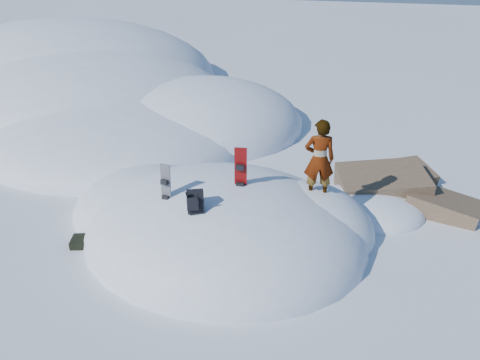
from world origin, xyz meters
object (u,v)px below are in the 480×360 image
(snowboard_red, at_px, (240,178))
(person, at_px, (319,159))
(snowboard_dark, at_px, (166,191))
(backpack, at_px, (195,202))

(snowboard_red, xyz_separation_m, person, (1.68, 0.76, 0.37))
(snowboard_dark, bearing_deg, backpack, -14.82)
(snowboard_dark, xyz_separation_m, person, (3.16, 1.64, 0.51))
(person, bearing_deg, backpack, 25.56)
(snowboard_red, xyz_separation_m, snowboard_dark, (-1.48, -0.89, -0.14))
(snowboard_red, height_order, snowboard_dark, snowboard_red)
(person, bearing_deg, snowboard_red, 8.68)
(snowboard_red, bearing_deg, person, 13.81)
(snowboard_dark, xyz_separation_m, backpack, (0.86, -0.36, 0.07))
(backpack, relative_size, person, 0.30)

